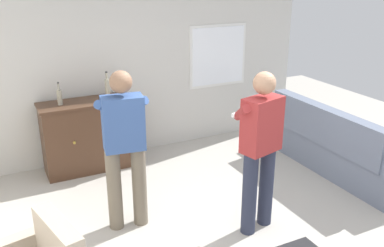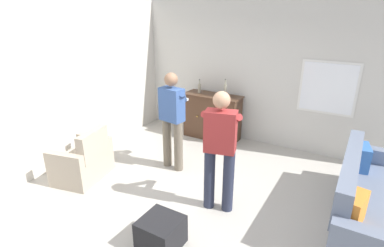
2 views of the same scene
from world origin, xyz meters
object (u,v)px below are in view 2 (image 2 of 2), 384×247
(armchair, at_px, (84,162))
(sideboard_cabinet, at_px, (212,116))
(couch, at_px, (358,198))
(bottle_liquor_amber, at_px, (225,90))
(ottoman, at_px, (161,233))
(person_standing_left, at_px, (172,117))
(person_standing_right, at_px, (220,147))
(bottle_wine_green, at_px, (199,88))

(armchair, bearing_deg, sideboard_cabinet, 68.04)
(couch, distance_m, bottle_liquor_amber, 3.06)
(couch, distance_m, ottoman, 2.55)
(couch, bearing_deg, person_standing_left, -179.31)
(couch, xyz_separation_m, ottoman, (-1.91, -1.68, -0.16))
(couch, relative_size, sideboard_cabinet, 1.88)
(couch, relative_size, armchair, 2.28)
(ottoman, distance_m, person_standing_left, 2.04)
(person_standing_right, bearing_deg, ottoman, -103.74)
(sideboard_cabinet, bearing_deg, bottle_liquor_amber, -5.75)
(sideboard_cabinet, distance_m, person_standing_left, 1.59)
(couch, height_order, armchair, couch)
(couch, relative_size, person_standing_left, 1.36)
(ottoman, bearing_deg, armchair, 163.16)
(ottoman, xyz_separation_m, person_standing_left, (-0.94, 1.64, 0.76))
(armchair, height_order, person_standing_left, person_standing_left)
(sideboard_cabinet, distance_m, bottle_wine_green, 0.66)
(bottle_wine_green, height_order, ottoman, bottle_wine_green)
(bottle_wine_green, relative_size, bottle_liquor_amber, 0.79)
(armchair, xyz_separation_m, bottle_liquor_amber, (1.32, 2.53, 0.81))
(couch, xyz_separation_m, person_standing_right, (-1.66, -0.67, 0.59))
(bottle_wine_green, distance_m, person_standing_left, 1.56)
(couch, height_order, bottle_liquor_amber, bottle_liquor_amber)
(sideboard_cabinet, distance_m, ottoman, 3.32)
(sideboard_cabinet, height_order, person_standing_left, person_standing_left)
(couch, distance_m, armchair, 4.05)
(bottle_liquor_amber, height_order, ottoman, bottle_liquor_amber)
(bottle_liquor_amber, xyz_separation_m, person_standing_left, (-0.26, -1.49, -0.16))
(bottle_liquor_amber, bearing_deg, bottle_wine_green, 177.23)
(couch, relative_size, bottle_wine_green, 7.78)
(couch, height_order, person_standing_left, person_standing_left)
(bottle_wine_green, height_order, bottle_liquor_amber, bottle_liquor_amber)
(bottle_wine_green, bearing_deg, sideboard_cabinet, -0.02)
(bottle_liquor_amber, relative_size, person_standing_right, 0.22)
(bottle_liquor_amber, bearing_deg, person_standing_left, -100.04)
(couch, distance_m, sideboard_cabinet, 3.24)
(bottle_wine_green, bearing_deg, bottle_liquor_amber, -2.77)
(armchair, relative_size, bottle_liquor_amber, 2.70)
(couch, xyz_separation_m, sideboard_cabinet, (-2.88, 1.48, 0.13))
(armchair, xyz_separation_m, person_standing_right, (2.24, 0.40, 0.65))
(person_standing_right, bearing_deg, couch, 22.04)
(bottle_wine_green, bearing_deg, ottoman, -67.89)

